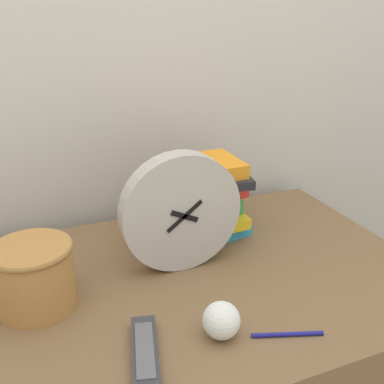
% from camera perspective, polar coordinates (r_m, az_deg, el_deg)
% --- Properties ---
extents(wall_back, '(6.00, 0.04, 2.40)m').
position_cam_1_polar(wall_back, '(1.22, -10.12, 17.51)').
color(wall_back, beige).
rests_on(wall_back, ground_plane).
extents(desk_clock, '(0.27, 0.05, 0.27)m').
position_cam_1_polar(desk_clock, '(0.97, -1.41, -2.59)').
color(desk_clock, '#B7B2A8').
rests_on(desk_clock, desk).
extents(book_stack, '(0.25, 0.21, 0.20)m').
position_cam_1_polar(book_stack, '(1.13, 1.00, -0.86)').
color(book_stack, '#2D9ED1').
rests_on(book_stack, desk).
extents(basket, '(0.16, 0.16, 0.13)m').
position_cam_1_polar(basket, '(0.93, -19.43, -9.82)').
color(basket, '#B27A3D').
rests_on(basket, desk).
extents(tv_remote, '(0.09, 0.18, 0.02)m').
position_cam_1_polar(tv_remote, '(0.80, -5.99, -19.79)').
color(tv_remote, '#333338').
rests_on(tv_remote, desk).
extents(crumpled_paper_ball, '(0.07, 0.07, 0.07)m').
position_cam_1_polar(crumpled_paper_ball, '(0.83, 3.75, -15.96)').
color(crumpled_paper_ball, white).
rests_on(crumpled_paper_ball, desk).
extents(pen, '(0.13, 0.05, 0.01)m').
position_cam_1_polar(pen, '(0.86, 12.01, -17.27)').
color(pen, navy).
rests_on(pen, desk).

